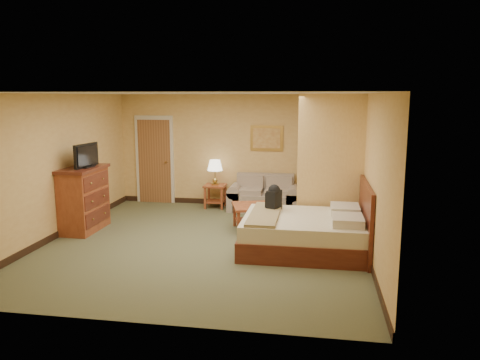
% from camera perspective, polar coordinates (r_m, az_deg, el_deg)
% --- Properties ---
extents(floor, '(6.00, 6.00, 0.00)m').
position_cam_1_polar(floor, '(8.34, -4.24, -7.66)').
color(floor, '#545839').
rests_on(floor, ground).
extents(ceiling, '(6.00, 6.00, 0.00)m').
position_cam_1_polar(ceiling, '(7.94, -4.49, 10.50)').
color(ceiling, white).
rests_on(ceiling, back_wall).
extents(back_wall, '(5.50, 0.02, 2.60)m').
position_cam_1_polar(back_wall, '(10.95, -0.65, 3.62)').
color(back_wall, tan).
rests_on(back_wall, floor).
extents(left_wall, '(0.02, 6.00, 2.60)m').
position_cam_1_polar(left_wall, '(9.09, -21.47, 1.55)').
color(left_wall, tan).
rests_on(left_wall, floor).
extents(right_wall, '(0.02, 6.00, 2.60)m').
position_cam_1_polar(right_wall, '(7.86, 15.51, 0.64)').
color(right_wall, tan).
rests_on(right_wall, floor).
extents(partition, '(1.20, 0.15, 2.60)m').
position_cam_1_polar(partition, '(8.73, 10.97, 1.75)').
color(partition, tan).
rests_on(partition, floor).
extents(door, '(0.94, 0.16, 2.10)m').
position_cam_1_polar(door, '(11.45, -10.35, 2.39)').
color(door, beige).
rests_on(door, floor).
extents(baseboard, '(5.50, 0.02, 0.12)m').
position_cam_1_polar(baseboard, '(11.15, -0.65, -2.73)').
color(baseboard, black).
rests_on(baseboard, floor).
extents(loveseat, '(1.60, 0.74, 0.81)m').
position_cam_1_polar(loveseat, '(10.60, 2.96, -2.30)').
color(loveseat, gray).
rests_on(loveseat, floor).
extents(side_table, '(0.49, 0.49, 0.54)m').
position_cam_1_polar(side_table, '(10.84, -3.04, -1.53)').
color(side_table, brown).
rests_on(side_table, floor).
extents(table_lamp, '(0.35, 0.35, 0.58)m').
position_cam_1_polar(table_lamp, '(10.73, -3.07, 1.72)').
color(table_lamp, '#A6883D').
rests_on(table_lamp, side_table).
extents(coffee_table, '(0.96, 0.96, 0.50)m').
position_cam_1_polar(coffee_table, '(9.00, 1.67, -3.94)').
color(coffee_table, brown).
rests_on(coffee_table, floor).
extents(wall_picture, '(0.75, 0.04, 0.58)m').
position_cam_1_polar(wall_picture, '(10.79, 3.27, 5.11)').
color(wall_picture, '#B78E3F').
rests_on(wall_picture, back_wall).
extents(dresser, '(0.61, 1.15, 1.23)m').
position_cam_1_polar(dresser, '(9.42, -18.49, -2.18)').
color(dresser, brown).
rests_on(dresser, floor).
extents(tv, '(0.21, 0.74, 0.45)m').
position_cam_1_polar(tv, '(9.24, -18.23, 2.77)').
color(tv, black).
rests_on(tv, dresser).
extents(bed, '(2.12, 1.80, 1.17)m').
position_cam_1_polar(bed, '(7.94, 8.49, -6.29)').
color(bed, '#4D1B12').
rests_on(bed, floor).
extents(backpack, '(0.27, 0.31, 0.46)m').
position_cam_1_polar(backpack, '(8.22, 4.18, -2.04)').
color(backpack, black).
rests_on(backpack, bed).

